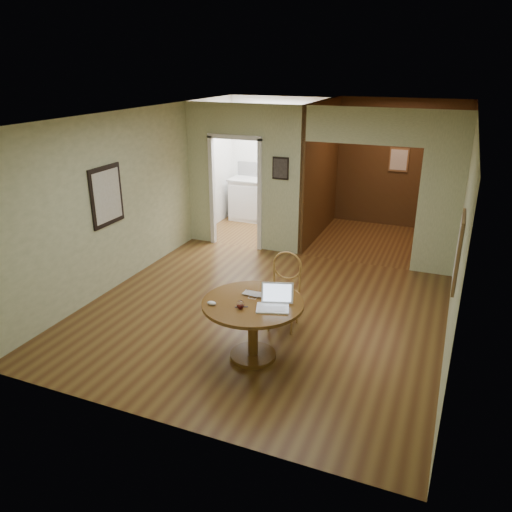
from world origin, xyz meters
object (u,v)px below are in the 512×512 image
at_px(open_laptop, 275,301).
at_px(chair, 285,286).
at_px(closed_laptop, 254,296).
at_px(dining_table, 253,317).

bearing_deg(open_laptop, chair, 83.78).
bearing_deg(closed_laptop, open_laptop, -24.86).
relative_size(dining_table, chair, 1.16).
relative_size(chair, closed_laptop, 3.25).
distance_m(open_laptop, closed_laptop, 0.34).
distance_m(dining_table, closed_laptop, 0.24).
distance_m(chair, closed_laptop, 0.82).
bearing_deg(dining_table, closed_laptop, 104.21).
bearing_deg(dining_table, open_laptop, -3.28).
bearing_deg(chair, closed_laptop, -102.40).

